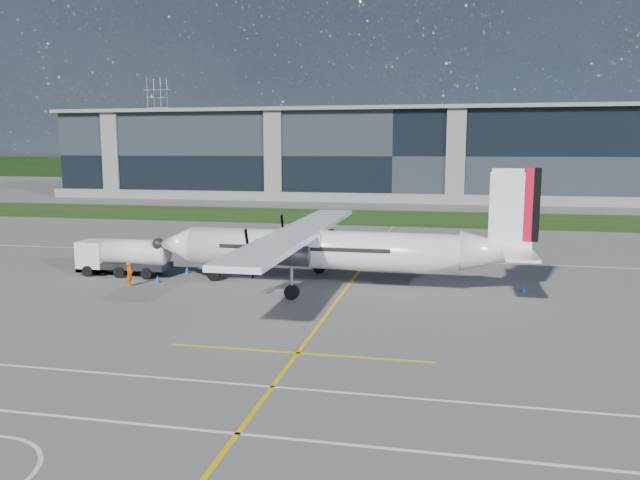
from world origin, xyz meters
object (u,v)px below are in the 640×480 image
(safety_cone_tail, at_px, (523,288))
(safety_cone_nose_port, at_px, (158,279))
(fuel_tanker_truck, at_px, (118,257))
(turboprop_aircraft, at_px, (335,227))
(safety_cone_stbdwing, at_px, (344,250))
(safety_cone_nose_stbd, at_px, (187,270))
(pylon_west, at_px, (158,127))
(safety_cone_fwd, at_px, (144,272))
(ground_crew_person, at_px, (129,272))
(baggage_tug, at_px, (119,260))

(safety_cone_tail, distance_m, safety_cone_nose_port, 23.83)
(fuel_tanker_truck, height_order, safety_cone_nose_port, fuel_tanker_truck)
(turboprop_aircraft, xyz_separation_m, safety_cone_stbdwing, (-1.63, 13.12, -3.65))
(fuel_tanker_truck, distance_m, safety_cone_tail, 27.65)
(safety_cone_tail, height_order, safety_cone_stbdwing, same)
(turboprop_aircraft, xyz_separation_m, safety_cone_nose_stbd, (-11.20, 2.03, -3.65))
(pylon_west, relative_size, safety_cone_fwd, 60.00)
(safety_cone_stbdwing, bearing_deg, pylon_west, 121.89)
(turboprop_aircraft, height_order, ground_crew_person, turboprop_aircraft)
(baggage_tug, bearing_deg, safety_cone_nose_port, -30.43)
(baggage_tug, xyz_separation_m, safety_cone_nose_port, (4.16, -2.44, -0.67))
(fuel_tanker_truck, relative_size, ground_crew_person, 3.73)
(fuel_tanker_truck, height_order, safety_cone_stbdwing, fuel_tanker_truck)
(fuel_tanker_truck, xyz_separation_m, safety_cone_fwd, (1.87, 0.19, -1.04))
(safety_cone_nose_port, bearing_deg, safety_cone_stbdwing, 54.62)
(safety_cone_tail, bearing_deg, pylon_west, 123.55)
(pylon_west, xyz_separation_m, ground_crew_person, (69.03, -145.27, -14.08))
(fuel_tanker_truck, relative_size, safety_cone_fwd, 13.76)
(safety_cone_nose_port, bearing_deg, turboprop_aircraft, 6.22)
(pylon_west, bearing_deg, fuel_tanker_truck, -64.95)
(safety_cone_tail, xyz_separation_m, safety_cone_stbdwing, (-13.51, 12.37, 0.00))
(safety_cone_fwd, relative_size, safety_cone_stbdwing, 1.00)
(pylon_west, height_order, safety_cone_tail, pylon_west)
(ground_crew_person, xyz_separation_m, safety_cone_tail, (25.00, 3.46, -0.67))
(safety_cone_nose_stbd, bearing_deg, pylon_west, 116.79)
(fuel_tanker_truck, relative_size, safety_cone_stbdwing, 13.76)
(turboprop_aircraft, distance_m, fuel_tanker_truck, 15.98)
(ground_crew_person, xyz_separation_m, safety_cone_nose_stbd, (1.92, 4.74, -0.67))
(pylon_west, height_order, safety_cone_nose_stbd, pylon_west)
(safety_cone_stbdwing, xyz_separation_m, safety_cone_nose_port, (-10.24, -14.42, 0.00))
(ground_crew_person, bearing_deg, safety_cone_nose_port, -39.47)
(fuel_tanker_truck, distance_m, baggage_tug, 0.79)
(safety_cone_tail, relative_size, safety_cone_stbdwing, 1.00)
(turboprop_aircraft, distance_m, safety_cone_nose_port, 12.48)
(ground_crew_person, height_order, safety_cone_nose_port, ground_crew_person)
(turboprop_aircraft, height_order, safety_cone_tail, turboprop_aircraft)
(safety_cone_fwd, bearing_deg, baggage_tug, 168.21)
(ground_crew_person, bearing_deg, safety_cone_tail, -80.17)
(safety_cone_nose_port, xyz_separation_m, safety_cone_nose_stbd, (0.67, 3.32, 0.00))
(fuel_tanker_truck, height_order, safety_cone_tail, fuel_tanker_truck)
(pylon_west, bearing_deg, safety_cone_fwd, -64.30)
(pylon_west, distance_m, ground_crew_person, 161.45)
(turboprop_aircraft, bearing_deg, safety_cone_stbdwing, 97.08)
(fuel_tanker_truck, bearing_deg, safety_cone_nose_stbd, 18.40)
(safety_cone_nose_stbd, bearing_deg, safety_cone_nose_port, -101.36)
(fuel_tanker_truck, bearing_deg, turboprop_aircraft, -1.86)
(safety_cone_nose_stbd, bearing_deg, fuel_tanker_truck, -161.60)
(fuel_tanker_truck, distance_m, safety_cone_nose_port, 4.41)
(baggage_tug, bearing_deg, safety_cone_fwd, -11.79)
(fuel_tanker_truck, xyz_separation_m, baggage_tug, (-0.27, 0.64, -0.37))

